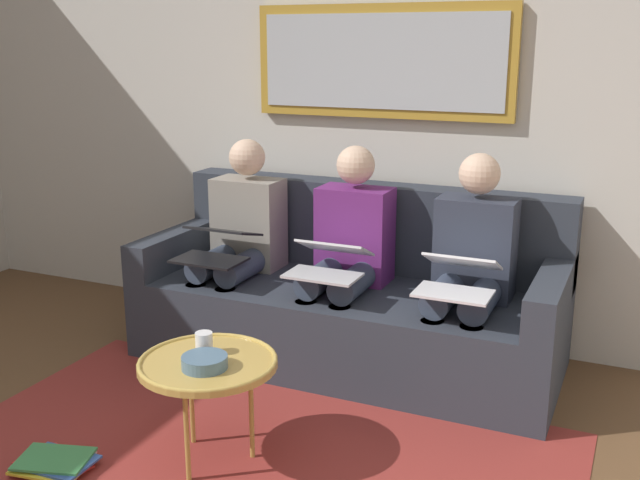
{
  "coord_description": "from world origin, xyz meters",
  "views": [
    {
      "loc": [
        -1.39,
        1.39,
        1.66
      ],
      "look_at": [
        0.0,
        -1.7,
        0.75
      ],
      "focal_mm": 41.84,
      "sensor_mm": 36.0,
      "label": 1
    }
  ],
  "objects": [
    {
      "name": "couch",
      "position": [
        0.0,
        -2.12,
        0.31
      ],
      "size": [
        2.2,
        0.9,
        0.9
      ],
      "color": "#2D333D",
      "rests_on": "ground_plane"
    },
    {
      "name": "person_middle",
      "position": [
        0.0,
        -2.05,
        0.61
      ],
      "size": [
        0.38,
        0.58,
        1.14
      ],
      "color": "#66236B",
      "rests_on": "couch"
    },
    {
      "name": "magazine_stack",
      "position": [
        0.66,
        -0.58,
        0.03
      ],
      "size": [
        0.34,
        0.29,
        0.05
      ],
      "color": "red",
      "rests_on": "ground_plane"
    },
    {
      "name": "area_rug",
      "position": [
        0.0,
        -0.85,
        0.0
      ],
      "size": [
        2.6,
        1.8,
        0.01
      ],
      "primitive_type": "cube",
      "color": "maroon",
      "rests_on": "ground_plane"
    },
    {
      "name": "person_left",
      "position": [
        -0.64,
        -2.05,
        0.61
      ],
      "size": [
        0.38,
        0.58,
        1.14
      ],
      "color": "#2D3342",
      "rests_on": "couch"
    },
    {
      "name": "bowl",
      "position": [
        0.1,
        -0.84,
        0.46
      ],
      "size": [
        0.18,
        0.18,
        0.05
      ],
      "primitive_type": "cylinder",
      "color": "slate",
      "rests_on": "coffee_table"
    },
    {
      "name": "laptop_silver",
      "position": [
        0.0,
        -1.81,
        0.62
      ],
      "size": [
        0.35,
        0.35,
        0.16
      ],
      "color": "silver"
    },
    {
      "name": "coffee_table",
      "position": [
        0.13,
        -0.9,
        0.42
      ],
      "size": [
        0.55,
        0.55,
        0.45
      ],
      "color": "tan",
      "rests_on": "ground_plane"
    },
    {
      "name": "laptop_white",
      "position": [
        -0.64,
        -1.82,
        0.63
      ],
      "size": [
        0.34,
        0.37,
        0.16
      ],
      "color": "white"
    },
    {
      "name": "wall_rear",
      "position": [
        0.0,
        -2.6,
        1.3
      ],
      "size": [
        6.0,
        0.12,
        2.6
      ],
      "primitive_type": "cube",
      "color": "beige",
      "rests_on": "ground_plane"
    },
    {
      "name": "framed_mirror",
      "position": [
        0.0,
        -2.51,
        1.55
      ],
      "size": [
        1.46,
        0.05,
        0.6
      ],
      "color": "#B7892D"
    },
    {
      "name": "laptop_black",
      "position": [
        0.64,
        -1.81,
        0.63
      ],
      "size": [
        0.36,
        0.38,
        0.16
      ],
      "color": "black"
    },
    {
      "name": "person_right",
      "position": [
        0.64,
        -2.05,
        0.61
      ],
      "size": [
        0.38,
        0.58,
        1.14
      ],
      "color": "gray",
      "rests_on": "couch"
    },
    {
      "name": "cup",
      "position": [
        0.18,
        -0.96,
        0.48
      ],
      "size": [
        0.07,
        0.07,
        0.09
      ],
      "primitive_type": "cylinder",
      "color": "silver",
      "rests_on": "coffee_table"
    }
  ]
}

